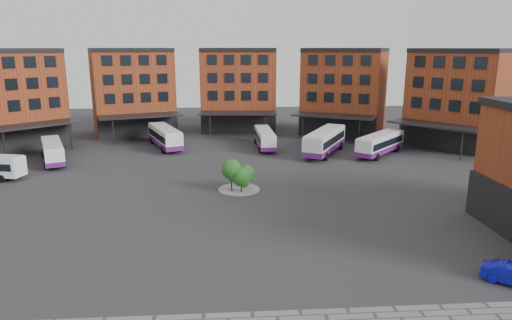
{
  "coord_description": "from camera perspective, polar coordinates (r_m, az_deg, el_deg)",
  "views": [
    {
      "loc": [
        0.62,
        -34.37,
        14.88
      ],
      "look_at": [
        3.61,
        9.04,
        4.0
      ],
      "focal_mm": 32.0,
      "sensor_mm": 36.0,
      "label": 1
    }
  ],
  "objects": [
    {
      "name": "ground",
      "position": [
        37.46,
        -4.62,
        -9.42
      ],
      "size": [
        160.0,
        160.0,
        0.0
      ],
      "primitive_type": "plane",
      "color": "#28282B",
      "rests_on": "ground"
    },
    {
      "name": "main_building",
      "position": [
        73.22,
        -8.21,
        7.9
      ],
      "size": [
        94.14,
        42.48,
        14.6
      ],
      "color": "brown",
      "rests_on": "ground"
    },
    {
      "name": "tree_island",
      "position": [
        47.75,
        -2.15,
        -1.89
      ],
      "size": [
        4.4,
        4.4,
        3.51
      ],
      "color": "gray",
      "rests_on": "ground"
    },
    {
      "name": "bus_b",
      "position": [
        65.33,
        -24.08,
        1.0
      ],
      "size": [
        5.98,
        10.1,
        2.81
      ],
      "rotation": [
        0.0,
        0.0,
        0.4
      ],
      "color": "white",
      "rests_on": "ground"
    },
    {
      "name": "bus_c",
      "position": [
        69.86,
        -11.34,
        2.89
      ],
      "size": [
        6.45,
        11.27,
        3.13
      ],
      "rotation": [
        0.0,
        0.0,
        0.38
      ],
      "color": "white",
      "rests_on": "ground"
    },
    {
      "name": "bus_d",
      "position": [
        68.41,
        1.11,
        2.75
      ],
      "size": [
        2.69,
        9.8,
        2.74
      ],
      "rotation": [
        0.0,
        0.0,
        0.03
      ],
      "color": "silver",
      "rests_on": "ground"
    },
    {
      "name": "bus_e",
      "position": [
        65.32,
        8.6,
        2.36
      ],
      "size": [
        8.19,
        11.88,
        3.39
      ],
      "rotation": [
        0.0,
        0.0,
        -0.5
      ],
      "color": "white",
      "rests_on": "ground"
    },
    {
      "name": "bus_f",
      "position": [
        66.25,
        15.27,
        2.0
      ],
      "size": [
        9.08,
        9.46,
        3.0
      ],
      "rotation": [
        0.0,
        0.0,
        -0.75
      ],
      "color": "white",
      "rests_on": "ground"
    }
  ]
}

